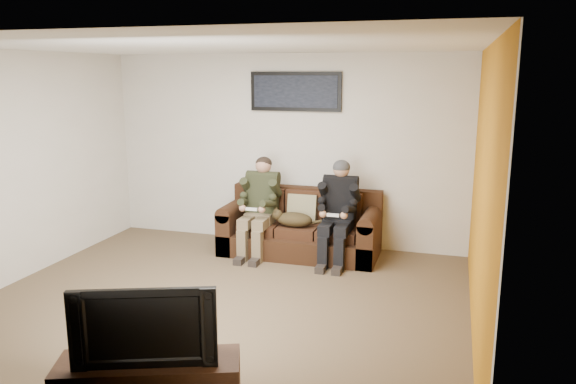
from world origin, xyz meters
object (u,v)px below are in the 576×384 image
(person_right, at_px, (338,206))
(television, at_px, (146,323))
(sofa, at_px, (301,229))
(framed_poster, at_px, (295,92))
(cat, at_px, (293,219))
(person_left, at_px, (260,201))

(person_right, relative_size, television, 1.30)
(person_right, height_order, television, person_right)
(sofa, relative_size, framed_poster, 1.63)
(cat, xyz_separation_m, television, (-0.02, -3.56, 0.17))
(person_left, distance_m, television, 3.63)
(person_right, distance_m, television, 3.65)
(framed_poster, bearing_deg, sofa, -63.04)
(cat, bearing_deg, sofa, 75.32)
(person_right, distance_m, framed_poster, 1.67)
(sofa, relative_size, cat, 3.09)
(person_left, relative_size, television, 1.29)
(sofa, xyz_separation_m, cat, (-0.06, -0.22, 0.19))
(framed_poster, relative_size, television, 1.27)
(framed_poster, bearing_deg, person_left, -119.84)
(television, bearing_deg, sofa, 68.15)
(person_left, bearing_deg, television, -82.88)
(sofa, distance_m, framed_poster, 1.84)
(framed_poster, bearing_deg, cat, -76.78)
(person_right, distance_m, cat, 0.61)
(person_left, bearing_deg, framed_poster, 60.16)
(cat, height_order, television, television)
(person_right, bearing_deg, person_left, -179.98)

